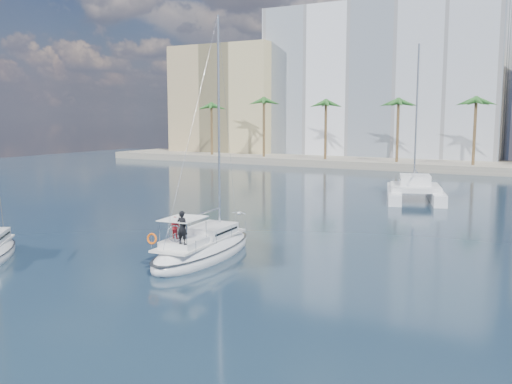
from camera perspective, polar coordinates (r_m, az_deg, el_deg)
The scene contains 9 objects.
ground at distance 37.27m, azimuth -2.48°, elevation -5.33°, with size 160.00×160.00×0.00m, color black.
quay at distance 94.20m, azimuth 17.33°, elevation 2.58°, with size 120.00×14.00×1.20m, color gray.
building_modern at distance 108.61m, azimuth 12.64°, elevation 10.45°, with size 42.00×16.00×28.00m, color white.
building_tan_left at distance 117.12m, azimuth -2.38°, elevation 8.94°, with size 22.00×14.00×22.00m, color tan.
palm_left at distance 102.70m, azimuth -2.05°, elevation 8.73°, with size 3.60×3.60×12.30m.
palm_centre at distance 89.99m, azimuth 17.04°, elevation 8.55°, with size 3.60×3.60×12.30m.
main_sloop at distance 34.16m, azimuth -5.32°, elevation -5.70°, with size 4.09×10.38×15.06m.
catamaran at distance 59.02m, azimuth 15.59°, elevation 0.31°, with size 8.05×11.54×15.46m.
seagull at distance 42.61m, azimuth -1.68°, elevation -2.11°, with size 1.17×0.50×0.22m.
Camera 1 is at (19.02, -30.93, 8.38)m, focal length 40.00 mm.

